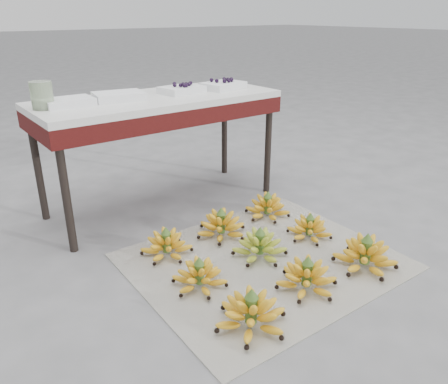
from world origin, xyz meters
TOP-DOWN VIEW (x-y plane):
  - ground at (0.00, 0.00)m, footprint 60.00×60.00m
  - newspaper_mat at (0.03, 0.03)m, footprint 1.28×1.08m
  - bunch_front_left at (-0.34, -0.31)m, footprint 0.37×0.37m
  - bunch_front_center at (0.02, -0.27)m, footprint 0.35×0.35m
  - bunch_front_right at (0.39, -0.31)m, footprint 0.34×0.34m
  - bunch_mid_left at (-0.35, 0.04)m, footprint 0.26×0.26m
  - bunch_mid_center at (0.04, 0.07)m, footprint 0.34×0.34m
  - bunch_mid_right at (0.40, 0.06)m, footprint 0.30×0.30m
  - bunch_back_left at (-0.33, 0.37)m, footprint 0.29×0.29m
  - bunch_back_center at (0.02, 0.37)m, footprint 0.37×0.37m
  - bunch_back_right at (0.40, 0.40)m, footprint 0.33×0.33m
  - vendor_table at (-0.01, 0.95)m, footprint 1.46×0.58m
  - tray_far_left at (-0.53, 0.99)m, footprint 0.25×0.19m
  - tray_left at (-0.25, 0.98)m, footprint 0.30×0.24m
  - tray_right at (0.16, 0.96)m, footprint 0.27×0.21m
  - tray_far_right at (0.46, 0.93)m, footprint 0.29×0.24m
  - glass_jar at (-0.66, 0.98)m, footprint 0.14×0.14m

SIDE VIEW (x-z plane):
  - ground at x=0.00m, z-range 0.00..0.00m
  - newspaper_mat at x=0.03m, z-range 0.00..0.01m
  - bunch_mid_right at x=0.40m, z-range -0.02..0.13m
  - bunch_mid_left at x=-0.35m, z-range -0.02..0.13m
  - bunch_back_left at x=-0.33m, z-range -0.02..0.14m
  - bunch_back_right at x=0.40m, z-range -0.02..0.14m
  - bunch_mid_center at x=0.04m, z-range -0.02..0.15m
  - bunch_front_center at x=0.02m, z-range -0.02..0.15m
  - bunch_back_center at x=0.02m, z-range -0.02..0.15m
  - bunch_front_left at x=-0.34m, z-range -0.02..0.16m
  - bunch_front_right at x=0.39m, z-range -0.02..0.16m
  - vendor_table at x=-0.01m, z-range 0.27..0.97m
  - tray_far_left at x=-0.53m, z-range 0.70..0.74m
  - tray_left at x=-0.25m, z-range 0.70..0.74m
  - tray_right at x=0.16m, z-range 0.69..0.75m
  - tray_far_right at x=0.46m, z-range 0.69..0.76m
  - glass_jar at x=-0.66m, z-range 0.70..0.84m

